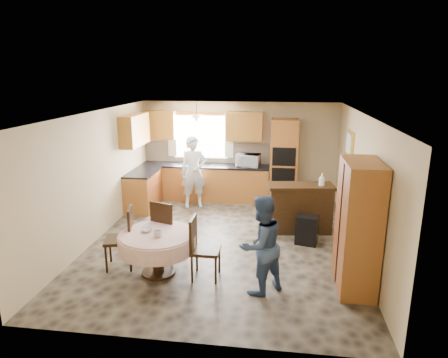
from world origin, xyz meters
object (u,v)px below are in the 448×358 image
sideboard (300,209)px  dining_table (157,242)px  chair_left (124,234)px  oven_tower (284,162)px  chair_right (201,245)px  person_sink (194,172)px  cupboard (358,226)px  person_dining (261,245)px  chair_back (166,227)px

sideboard → dining_table: bearing=-145.2°
dining_table → chair_left: chair_left is taller
oven_tower → chair_right: oven_tower is taller
person_sink → cupboard: bearing=-65.2°
person_sink → person_dining: bearing=-82.9°
sideboard → chair_right: bearing=-134.7°
person_dining → chair_left: bearing=-54.5°
person_sink → oven_tower: bearing=-2.6°
dining_table → chair_right: bearing=-1.8°
cupboard → dining_table: bearing=-179.8°
oven_tower → sideboard: oven_tower is taller
cupboard → chair_back: (-3.12, 0.57, -0.40)m
dining_table → person_sink: bearing=92.1°
chair_back → dining_table: bearing=111.2°
oven_tower → cupboard: 4.17m
sideboard → cupboard: size_ratio=0.67×
oven_tower → dining_table: bearing=-116.7°
cupboard → chair_back: bearing=169.7°
chair_back → chair_right: (0.74, -0.60, -0.03)m
chair_back → chair_left: bearing=53.5°
oven_tower → chair_right: 4.30m
dining_table → chair_back: 0.58m
chair_left → sideboard: bearing=110.0°
chair_right → person_dining: size_ratio=0.67×
cupboard → person_dining: cupboard is taller
oven_tower → person_sink: bearing=-164.1°
chair_back → chair_right: size_ratio=1.05×
oven_tower → person_dining: oven_tower is taller
chair_back → person_dining: (1.70, -0.91, 0.16)m
sideboard → chair_back: size_ratio=1.24×
oven_tower → sideboard: 1.99m
cupboard → chair_back: cupboard is taller
dining_table → chair_back: size_ratio=1.17×
chair_back → person_sink: person_sink is taller
oven_tower → cupboard: (1.07, -4.03, -0.07)m
cupboard → chair_right: 2.42m
dining_table → sideboard: bearing=42.4°
chair_right → chair_back: bearing=51.0°
sideboard → person_sink: size_ratio=0.76×
dining_table → chair_back: bearing=92.0°
oven_tower → cupboard: size_ratio=1.07×
chair_back → chair_right: 0.95m
sideboard → chair_back: 2.88m
oven_tower → person_dining: size_ratio=1.40×
chair_right → person_dining: (0.97, -0.31, 0.19)m
cupboard → chair_left: size_ratio=1.88×
dining_table → person_dining: size_ratio=0.83×
sideboard → chair_right: 2.75m
chair_left → person_dining: 2.37m
oven_tower → chair_right: (-1.32, -4.06, -0.50)m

